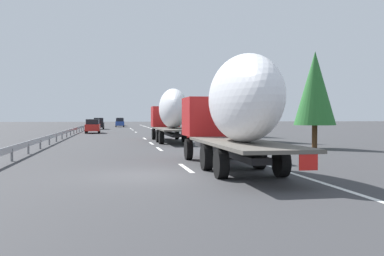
{
  "coord_description": "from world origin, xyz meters",
  "views": [
    {
      "loc": [
        -15.8,
        1.14,
        2.15
      ],
      "look_at": [
        14.2,
        -4.26,
        1.35
      ],
      "focal_mm": 40.57,
      "sensor_mm": 36.0,
      "label": 1
    }
  ],
  "objects_px": {
    "car_red_compact": "(93,126)",
    "road_sign": "(180,117)",
    "car_black_suv": "(99,124)",
    "car_blue_sedan": "(120,122)",
    "car_silver_hatch": "(120,122)",
    "truck_lead": "(171,113)",
    "truck_trailing": "(234,108)"
  },
  "relations": [
    {
      "from": "car_silver_hatch",
      "to": "truck_trailing",
      "type": "bearing_deg",
      "value": -177.82
    },
    {
      "from": "car_red_compact",
      "to": "road_sign",
      "type": "height_order",
      "value": "road_sign"
    },
    {
      "from": "car_red_compact",
      "to": "car_black_suv",
      "type": "relative_size",
      "value": 0.99
    },
    {
      "from": "truck_trailing",
      "to": "car_red_compact",
      "type": "relative_size",
      "value": 2.59
    },
    {
      "from": "car_silver_hatch",
      "to": "car_black_suv",
      "type": "bearing_deg",
      "value": 172.5
    },
    {
      "from": "truck_trailing",
      "to": "road_sign",
      "type": "height_order",
      "value": "truck_trailing"
    },
    {
      "from": "truck_trailing",
      "to": "car_blue_sedan",
      "type": "xyz_separation_m",
      "value": [
        75.44,
        3.58,
        -1.58
      ]
    },
    {
      "from": "truck_trailing",
      "to": "car_silver_hatch",
      "type": "distance_m",
      "value": 88.93
    },
    {
      "from": "truck_lead",
      "to": "truck_trailing",
      "type": "relative_size",
      "value": 1.02
    },
    {
      "from": "road_sign",
      "to": "car_blue_sedan",
      "type": "bearing_deg",
      "value": 9.41
    },
    {
      "from": "truck_trailing",
      "to": "car_black_suv",
      "type": "xyz_separation_m",
      "value": [
        58.93,
        7.32,
        -1.54
      ]
    },
    {
      "from": "truck_lead",
      "to": "car_silver_hatch",
      "type": "relative_size",
      "value": 2.63
    },
    {
      "from": "truck_lead",
      "to": "car_black_suv",
      "type": "distance_m",
      "value": 40.08
    },
    {
      "from": "car_blue_sedan",
      "to": "road_sign",
      "type": "relative_size",
      "value": 1.51
    },
    {
      "from": "car_black_suv",
      "to": "road_sign",
      "type": "xyz_separation_m",
      "value": [
        -23.82,
        -10.42,
        1.12
      ]
    },
    {
      "from": "truck_lead",
      "to": "car_blue_sedan",
      "type": "relative_size",
      "value": 2.7
    },
    {
      "from": "truck_lead",
      "to": "car_red_compact",
      "type": "height_order",
      "value": "truck_lead"
    },
    {
      "from": "truck_lead",
      "to": "truck_trailing",
      "type": "bearing_deg",
      "value": 180.0
    },
    {
      "from": "car_red_compact",
      "to": "car_blue_sedan",
      "type": "xyz_separation_m",
      "value": [
        34.43,
        -3.9,
        0.0
      ]
    },
    {
      "from": "road_sign",
      "to": "car_silver_hatch",
      "type": "bearing_deg",
      "value": 6.87
    },
    {
      "from": "truck_lead",
      "to": "car_blue_sedan",
      "type": "bearing_deg",
      "value": 3.67
    },
    {
      "from": "car_red_compact",
      "to": "car_black_suv",
      "type": "distance_m",
      "value": 17.92
    },
    {
      "from": "car_red_compact",
      "to": "car_blue_sedan",
      "type": "bearing_deg",
      "value": -6.47
    },
    {
      "from": "car_blue_sedan",
      "to": "car_black_suv",
      "type": "height_order",
      "value": "car_black_suv"
    },
    {
      "from": "truck_lead",
      "to": "car_blue_sedan",
      "type": "xyz_separation_m",
      "value": [
        55.88,
        3.58,
        -1.57
      ]
    },
    {
      "from": "car_red_compact",
      "to": "car_black_suv",
      "type": "height_order",
      "value": "car_black_suv"
    },
    {
      "from": "truck_lead",
      "to": "road_sign",
      "type": "distance_m",
      "value": 15.87
    },
    {
      "from": "car_blue_sedan",
      "to": "car_silver_hatch",
      "type": "height_order",
      "value": "car_silver_hatch"
    },
    {
      "from": "car_blue_sedan",
      "to": "road_sign",
      "type": "height_order",
      "value": "road_sign"
    },
    {
      "from": "truck_trailing",
      "to": "car_silver_hatch",
      "type": "xyz_separation_m",
      "value": [
        88.85,
        3.38,
        -1.56
      ]
    },
    {
      "from": "car_black_suv",
      "to": "car_silver_hatch",
      "type": "height_order",
      "value": "car_black_suv"
    },
    {
      "from": "truck_lead",
      "to": "road_sign",
      "type": "bearing_deg",
      "value": -11.27
    }
  ]
}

